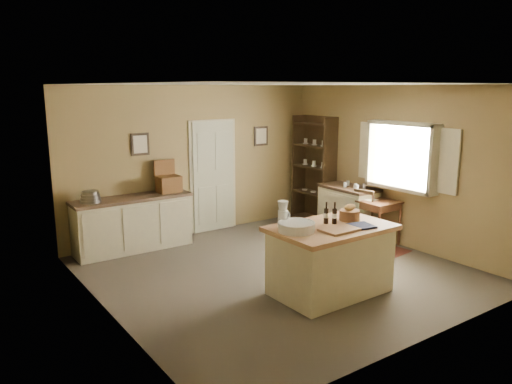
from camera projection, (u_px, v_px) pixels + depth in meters
ground at (279, 272)px, 7.33m from camera, size 5.00×5.00×0.00m
wall_back at (195, 161)px, 9.06m from camera, size 5.00×0.10×2.70m
wall_front at (430, 219)px, 5.05m from camera, size 5.00×0.10×2.70m
wall_left at (105, 205)px, 5.65m from camera, size 0.10×5.00×2.70m
wall_right at (396, 166)px, 8.46m from camera, size 0.10×5.00×2.70m
ceiling at (281, 84)px, 6.77m from camera, size 5.00×5.00×0.00m
door at (213, 175)px, 9.29m from camera, size 0.97×0.06×2.11m
framed_prints at (205, 140)px, 9.07m from camera, size 2.82×0.02×0.38m
window at (403, 156)px, 8.21m from camera, size 0.25×1.99×1.12m
work_island at (330, 258)px, 6.50m from camera, size 1.58×1.04×1.20m
sideboard at (134, 222)px, 8.24m from camera, size 1.95×0.55×1.18m
rug at (353, 247)px, 8.47m from camera, size 1.29×1.72×0.01m
writing_desk at (370, 204)px, 8.65m from camera, size 0.60×0.98×0.82m
desk_chair at (357, 220)px, 8.43m from camera, size 0.52×0.52×0.93m
right_cabinet at (348, 210)px, 9.10m from camera, size 0.60×1.07×0.99m
shelving_unit at (315, 169)px, 9.94m from camera, size 0.36×0.95×2.11m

